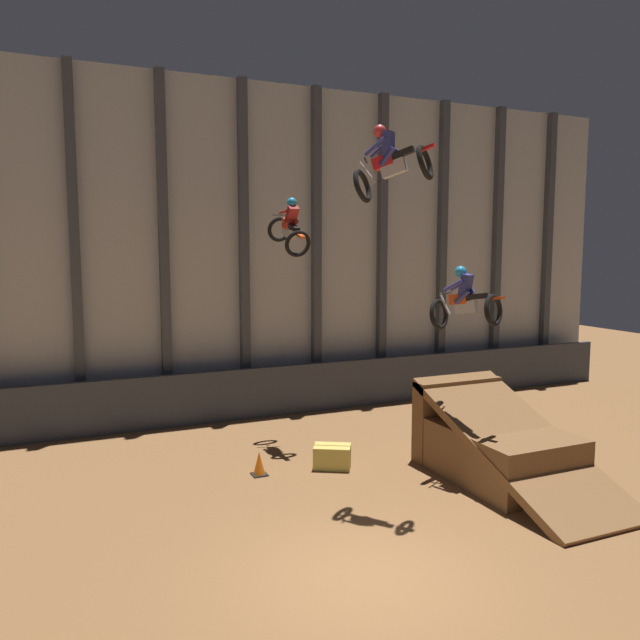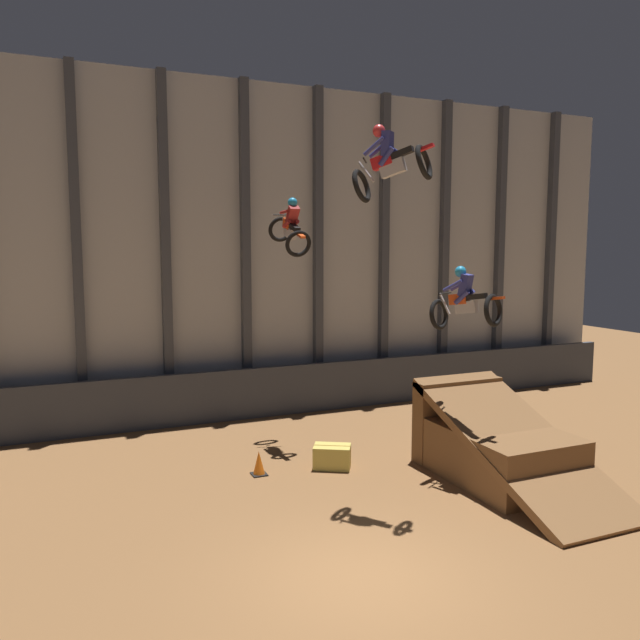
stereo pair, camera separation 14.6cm
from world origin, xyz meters
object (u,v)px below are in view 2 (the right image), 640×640
at_px(traffic_cone_arena_edge, 259,463).
at_px(hay_bale_trackside, 332,457).
at_px(rider_bike_right_air, 465,302).
at_px(rider_bike_left_air, 290,228).
at_px(dirt_ramp, 493,445).
at_px(rider_bike_center_air, 390,163).

distance_m(traffic_cone_arena_edge, hay_bale_trackside, 1.83).
bearing_deg(rider_bike_right_air, traffic_cone_arena_edge, 130.29).
height_order(rider_bike_left_air, rider_bike_right_air, rider_bike_left_air).
height_order(dirt_ramp, rider_bike_left_air, rider_bike_left_air).
bearing_deg(rider_bike_right_air, dirt_ramp, -35.55).
xyz_separation_m(traffic_cone_arena_edge, hay_bale_trackside, (1.81, -0.24, -0.00)).
bearing_deg(rider_bike_center_air, hay_bale_trackside, 57.05).
xyz_separation_m(dirt_ramp, hay_bale_trackside, (-3.29, 2.00, -0.47)).
xyz_separation_m(rider_bike_center_air, rider_bike_right_air, (2.18, 0.31, -2.96)).
bearing_deg(rider_bike_left_air, dirt_ramp, -54.13).
xyz_separation_m(rider_bike_right_air, hay_bale_trackside, (-2.49, 1.84, -3.88)).
bearing_deg(traffic_cone_arena_edge, rider_bike_right_air, -25.83).
height_order(dirt_ramp, hay_bale_trackside, dirt_ramp).
relative_size(rider_bike_center_air, rider_bike_right_air, 0.98).
relative_size(dirt_ramp, rider_bike_right_air, 2.96).
relative_size(traffic_cone_arena_edge, hay_bale_trackside, 0.54).
bearing_deg(dirt_ramp, traffic_cone_arena_edge, 156.23).
distance_m(dirt_ramp, hay_bale_trackside, 3.88).
bearing_deg(dirt_ramp, hay_bale_trackside, 148.65).
height_order(rider_bike_center_air, rider_bike_right_air, rider_bike_center_air).
bearing_deg(dirt_ramp, rider_bike_right_air, 168.33).
xyz_separation_m(rider_bike_left_air, rider_bike_center_air, (0.42, -4.72, 1.18)).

